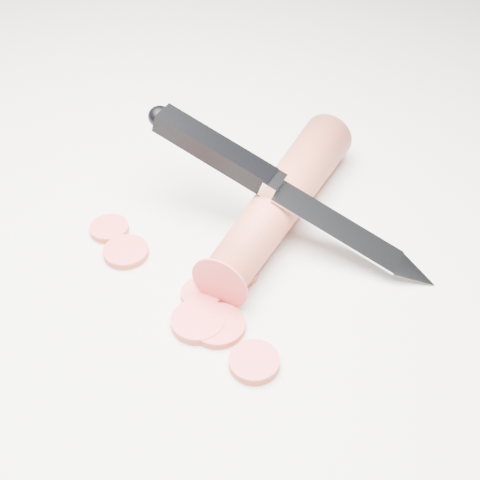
# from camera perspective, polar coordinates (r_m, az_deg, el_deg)

# --- Properties ---
(ground) EXTENTS (2.40, 2.40, 0.00)m
(ground) POSITION_cam_1_polar(r_m,az_deg,el_deg) (0.54, -1.53, 0.20)
(ground) COLOR silver
(ground) RESTS_ON ground
(carrot) EXTENTS (0.08, 0.21, 0.04)m
(carrot) POSITION_cam_1_polar(r_m,az_deg,el_deg) (0.54, 3.51, 3.39)
(carrot) COLOR #CA4C36
(carrot) RESTS_ON ground
(carrot_slice_0) EXTENTS (0.03, 0.03, 0.01)m
(carrot_slice_0) POSITION_cam_1_polar(r_m,az_deg,el_deg) (0.55, -11.09, 0.94)
(carrot_slice_0) COLOR #E54343
(carrot_slice_0) RESTS_ON ground
(carrot_slice_1) EXTENTS (0.04, 0.04, 0.01)m
(carrot_slice_1) POSITION_cam_1_polar(r_m,az_deg,el_deg) (0.47, -3.60, -6.96)
(carrot_slice_1) COLOR #E54343
(carrot_slice_1) RESTS_ON ground
(carrot_slice_2) EXTENTS (0.03, 0.03, 0.01)m
(carrot_slice_2) POSITION_cam_1_polar(r_m,az_deg,el_deg) (0.51, -0.18, -2.71)
(carrot_slice_2) COLOR #E54343
(carrot_slice_2) RESTS_ON ground
(carrot_slice_3) EXTENTS (0.03, 0.03, 0.01)m
(carrot_slice_3) POSITION_cam_1_polar(r_m,az_deg,el_deg) (0.49, -3.26, -4.66)
(carrot_slice_3) COLOR #E54343
(carrot_slice_3) RESTS_ON ground
(carrot_slice_4) EXTENTS (0.04, 0.04, 0.01)m
(carrot_slice_4) POSITION_cam_1_polar(r_m,az_deg,el_deg) (0.47, -1.88, -7.32)
(carrot_slice_4) COLOR #E54343
(carrot_slice_4) RESTS_ON ground
(carrot_slice_5) EXTENTS (0.04, 0.04, 0.01)m
(carrot_slice_5) POSITION_cam_1_polar(r_m,az_deg,el_deg) (0.53, -9.70, -1.01)
(carrot_slice_5) COLOR #E54343
(carrot_slice_5) RESTS_ON ground
(carrot_slice_6) EXTENTS (0.03, 0.03, 0.01)m
(carrot_slice_6) POSITION_cam_1_polar(r_m,az_deg,el_deg) (0.45, 1.22, -10.38)
(carrot_slice_6) COLOR #E54343
(carrot_slice_6) RESTS_ON ground
(kitchen_knife) EXTENTS (0.25, 0.07, 0.09)m
(kitchen_knife) POSITION_cam_1_polar(r_m,az_deg,el_deg) (0.52, 4.23, 4.20)
(kitchen_knife) COLOR #BBBDC2
(kitchen_knife) RESTS_ON ground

